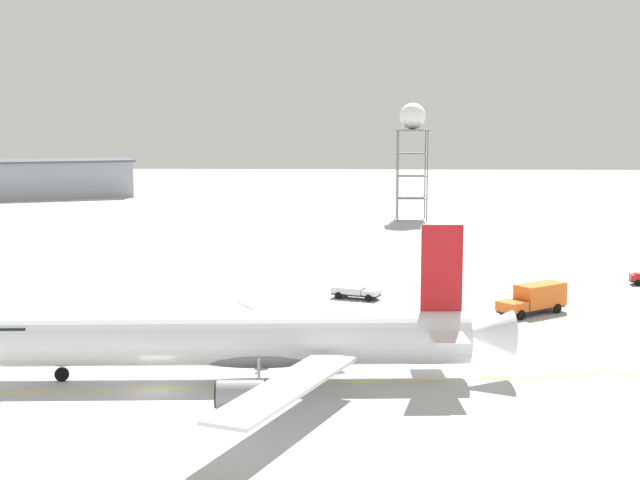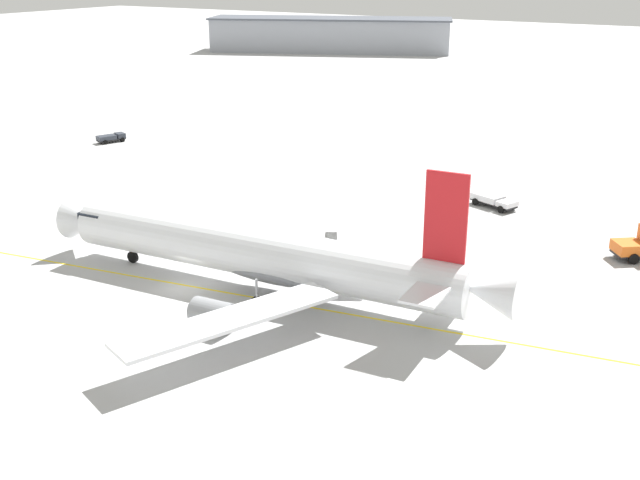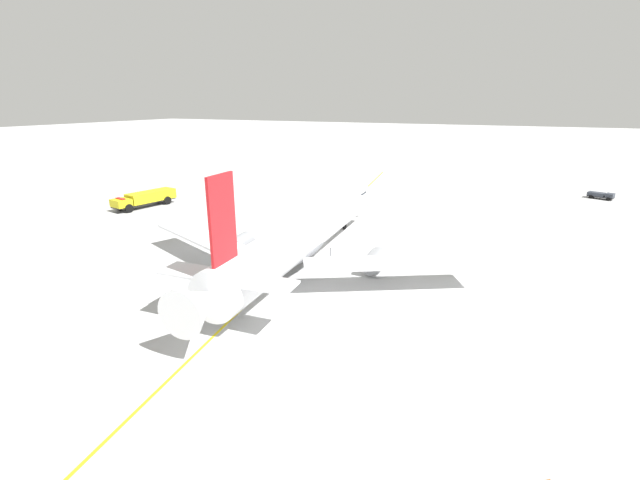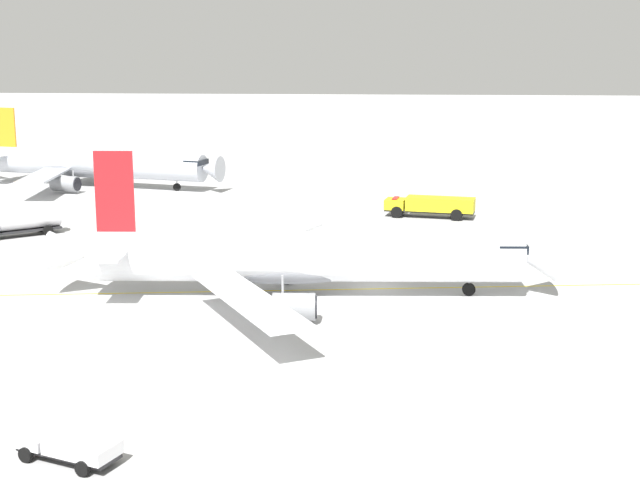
# 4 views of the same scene
# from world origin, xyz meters

# --- Properties ---
(ground_plane) EXTENTS (600.00, 600.00, 0.00)m
(ground_plane) POSITION_xyz_m (0.00, 0.00, 0.00)
(ground_plane) COLOR #B2B2B2
(airliner_main) EXTENTS (42.20, 37.62, 12.13)m
(airliner_main) POSITION_xyz_m (6.32, 3.03, 3.16)
(airliner_main) COLOR white
(airliner_main) RESTS_ON ground_plane
(baggage_truck_truck) EXTENTS (3.10, 4.49, 1.22)m
(baggage_truck_truck) POSITION_xyz_m (-45.52, 37.40, 0.71)
(baggage_truck_truck) COLOR #232326
(baggage_truck_truck) RESTS_ON ground_plane
(fire_tender_truck) EXTENTS (11.07, 4.74, 2.50)m
(fire_tender_truck) POSITION_xyz_m (-6.15, -33.21, 1.54)
(fire_tender_truck) COLOR #232326
(fire_tender_truck) RESTS_ON ground_plane
(taxiway_centreline) EXTENTS (138.51, 19.97, 0.01)m
(taxiway_centreline) POSITION_xyz_m (9.60, 1.87, 0.00)
(taxiway_centreline) COLOR yellow
(taxiway_centreline) RESTS_ON ground_plane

